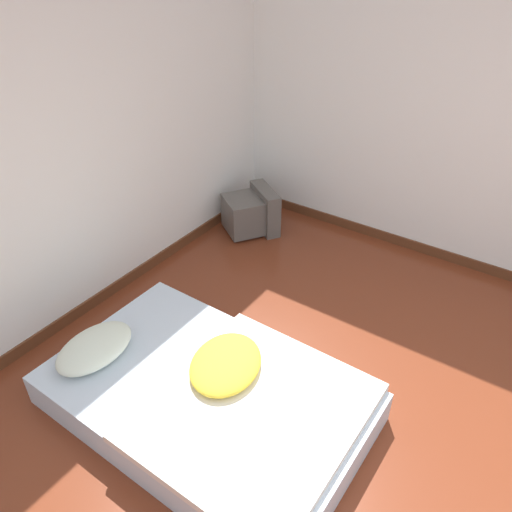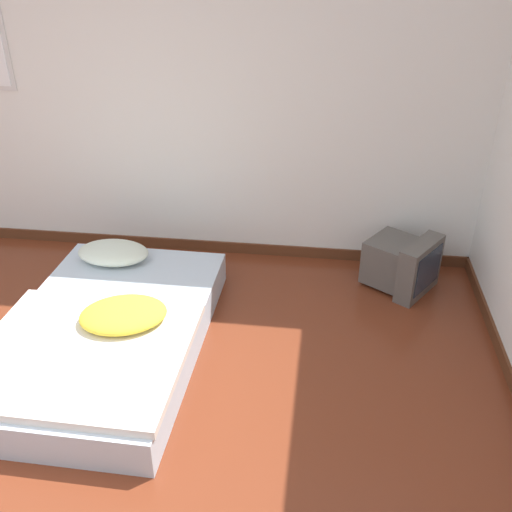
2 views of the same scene
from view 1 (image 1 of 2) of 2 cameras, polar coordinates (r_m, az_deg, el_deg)
mattress_bed at (r=3.09m, az=-5.69°, el=-15.65°), size 1.20×1.88×0.36m
crt_tv at (r=4.72m, az=-0.47°, el=5.03°), size 0.60×0.59×0.41m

